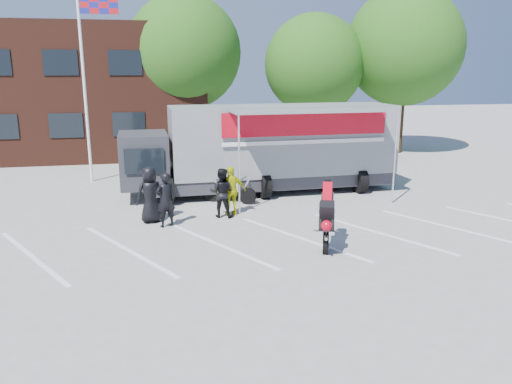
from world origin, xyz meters
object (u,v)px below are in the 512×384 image
object	(u,v)px
flagpole	(89,60)
stunt_bike_rider	(325,244)
tree_right	(404,47)
spectator_leather_b	(166,200)
parked_motorcycle	(230,203)
transporter_truck	(270,191)
tree_left	(184,53)
spectator_hivis	(231,191)
tree_mid	(314,65)
spectator_leather_c	(222,193)
spectator_leather_a	(150,195)

from	to	relation	value
flagpole	stunt_bike_rider	world-z (taller)	flagpole
flagpole	tree_right	bearing A→B (deg)	15.48
flagpole	spectator_leather_b	distance (m)	8.71
parked_motorcycle	stunt_bike_rider	distance (m)	5.27
transporter_truck	spectator_leather_b	xyz separation A→B (m)	(-4.13, -3.78, 0.84)
tree_left	spectator_hivis	world-z (taller)	tree_left
tree_left	parked_motorcycle	distance (m)	12.12
tree_left	tree_mid	bearing A→B (deg)	-8.13
tree_right	stunt_bike_rider	bearing A→B (deg)	-123.29
transporter_truck	spectator_leather_c	distance (m)	3.95
tree_mid	spectator_leather_c	size ratio (longest dim) A/B	4.76
parked_motorcycle	stunt_bike_rider	xyz separation A→B (m)	(1.93, -4.90, 0.00)
flagpole	spectator_leather_c	bearing A→B (deg)	-54.83
transporter_truck	spectator_leather_a	distance (m)	5.67
spectator_leather_b	transporter_truck	bearing A→B (deg)	-159.69
tree_right	parked_motorcycle	size ratio (longest dim) A/B	4.52
flagpole	tree_mid	distance (m)	12.31
transporter_truck	parked_motorcycle	distance (m)	2.29
tree_mid	spectator_leather_b	bearing A→B (deg)	-125.09
tree_left	transporter_truck	distance (m)	11.19
tree_left	spectator_hivis	bearing A→B (deg)	-87.08
tree_left	spectator_leather_a	distance (m)	13.54
tree_left	spectator_leather_a	xyz separation A→B (m)	(-1.98, -12.55, -4.68)
tree_mid	spectator_leather_a	bearing A→B (deg)	-127.87
stunt_bike_rider	spectator_leather_c	size ratio (longest dim) A/B	1.25
parked_motorcycle	spectator_leather_a	size ratio (longest dim) A/B	1.13
tree_left	parked_motorcycle	size ratio (longest dim) A/B	4.28
tree_left	spectator_leather_c	bearing A→B (deg)	-88.70
flagpole	spectator_leather_c	world-z (taller)	flagpole
tree_mid	spectator_leather_b	world-z (taller)	tree_mid
tree_mid	spectator_hivis	size ratio (longest dim) A/B	4.70
spectator_leather_a	parked_motorcycle	bearing A→B (deg)	-166.14
flagpole	tree_mid	world-z (taller)	flagpole
transporter_truck	spectator_leather_a	size ratio (longest dim) A/B	5.92
spectator_leather_c	spectator_leather_a	bearing A→B (deg)	23.84
tree_mid	tree_right	xyz separation A→B (m)	(5.00, -0.50, 0.93)
transporter_truck	spectator_hivis	bearing A→B (deg)	-125.99
tree_left	spectator_hivis	distance (m)	13.18
flagpole	spectator_hivis	distance (m)	9.01
parked_motorcycle	spectator_leather_b	bearing A→B (deg)	163.94
tree_right	spectator_leather_c	xyz separation A→B (m)	(-11.72, -10.92, -5.07)
parked_motorcycle	spectator_hivis	xyz separation A→B (m)	(-0.16, -1.55, 0.82)
tree_left	tree_mid	distance (m)	7.10
flagpole	transporter_truck	distance (m)	9.15
parked_motorcycle	spectator_leather_a	xyz separation A→B (m)	(-2.77, -1.82, 0.89)
tree_left	tree_mid	world-z (taller)	tree_left
tree_mid	transporter_truck	size ratio (longest dim) A/B	0.73
flagpole	stunt_bike_rider	distance (m)	12.92
tree_right	spectator_hivis	bearing A→B (deg)	-136.52
flagpole	spectator_hivis	bearing A→B (deg)	-52.22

